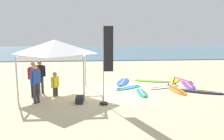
{
  "coord_description": "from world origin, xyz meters",
  "views": [
    {
      "loc": [
        -1.23,
        -11.03,
        2.94
      ],
      "look_at": [
        -0.06,
        1.24,
        1.0
      ],
      "focal_mm": 34.79,
      "sensor_mm": 36.0,
      "label": 1
    }
  ],
  "objects_px": {
    "canopy_tent": "(55,47)",
    "surfboard_black": "(199,91)",
    "surfboard_purple": "(188,85)",
    "surfboard_cyan": "(128,88)",
    "surfboard_teal": "(142,93)",
    "surfboard_yellow": "(174,80)",
    "surfboard_pink": "(183,80)",
    "banner_flag": "(106,69)",
    "surfboard_lime": "(152,81)",
    "surfboard_blue": "(123,82)",
    "gear_bag_near_tent": "(80,100)",
    "person_blue": "(36,81)",
    "person_red": "(34,77)",
    "person_black": "(40,75)",
    "surfboard_white": "(165,87)",
    "person_yellow": "(55,83)",
    "surfboard_orange": "(175,89)"
  },
  "relations": [
    {
      "from": "person_black",
      "to": "person_yellow",
      "type": "height_order",
      "value": "person_black"
    },
    {
      "from": "surfboard_cyan",
      "to": "surfboard_pink",
      "type": "relative_size",
      "value": 0.85
    },
    {
      "from": "person_red",
      "to": "person_yellow",
      "type": "xyz_separation_m",
      "value": [
        0.99,
        0.06,
        -0.33
      ]
    },
    {
      "from": "surfboard_teal",
      "to": "surfboard_black",
      "type": "bearing_deg",
      "value": -0.54
    },
    {
      "from": "person_black",
      "to": "gear_bag_near_tent",
      "type": "relative_size",
      "value": 2.85
    },
    {
      "from": "surfboard_cyan",
      "to": "surfboard_teal",
      "type": "distance_m",
      "value": 1.27
    },
    {
      "from": "surfboard_cyan",
      "to": "gear_bag_near_tent",
      "type": "xyz_separation_m",
      "value": [
        -2.61,
        -2.47,
        0.1
      ]
    },
    {
      "from": "banner_flag",
      "to": "gear_bag_near_tent",
      "type": "distance_m",
      "value": 1.88
    },
    {
      "from": "surfboard_teal",
      "to": "gear_bag_near_tent",
      "type": "height_order",
      "value": "gear_bag_near_tent"
    },
    {
      "from": "surfboard_teal",
      "to": "gear_bag_near_tent",
      "type": "relative_size",
      "value": 3.03
    },
    {
      "from": "person_blue",
      "to": "person_black",
      "type": "relative_size",
      "value": 1.0
    },
    {
      "from": "surfboard_blue",
      "to": "surfboard_yellow",
      "type": "bearing_deg",
      "value": 4.48
    },
    {
      "from": "surfboard_white",
      "to": "surfboard_purple",
      "type": "bearing_deg",
      "value": 12.19
    },
    {
      "from": "person_blue",
      "to": "person_red",
      "type": "relative_size",
      "value": 1.0
    },
    {
      "from": "person_blue",
      "to": "surfboard_black",
      "type": "bearing_deg",
      "value": 8.12
    },
    {
      "from": "surfboard_white",
      "to": "person_black",
      "type": "xyz_separation_m",
      "value": [
        -6.84,
        -0.77,
        0.95
      ]
    },
    {
      "from": "person_red",
      "to": "person_black",
      "type": "bearing_deg",
      "value": 73.95
    },
    {
      "from": "surfboard_yellow",
      "to": "surfboard_blue",
      "type": "bearing_deg",
      "value": -175.52
    },
    {
      "from": "surfboard_white",
      "to": "person_blue",
      "type": "distance_m",
      "value": 7.14
    },
    {
      "from": "surfboard_purple",
      "to": "surfboard_teal",
      "type": "relative_size",
      "value": 1.31
    },
    {
      "from": "surfboard_cyan",
      "to": "surfboard_pink",
      "type": "xyz_separation_m",
      "value": [
        3.96,
        1.73,
        -0.0
      ]
    },
    {
      "from": "surfboard_pink",
      "to": "gear_bag_near_tent",
      "type": "bearing_deg",
      "value": -147.48
    },
    {
      "from": "surfboard_lime",
      "to": "surfboard_black",
      "type": "bearing_deg",
      "value": -59.46
    },
    {
      "from": "surfboard_black",
      "to": "surfboard_blue",
      "type": "xyz_separation_m",
      "value": [
        -3.65,
        2.8,
        -0.0
      ]
    },
    {
      "from": "surfboard_yellow",
      "to": "surfboard_pink",
      "type": "xyz_separation_m",
      "value": [
        0.53,
        -0.15,
        0.0
      ]
    },
    {
      "from": "surfboard_black",
      "to": "person_blue",
      "type": "height_order",
      "value": "person_blue"
    },
    {
      "from": "person_yellow",
      "to": "surfboard_blue",
      "type": "bearing_deg",
      "value": 36.95
    },
    {
      "from": "person_yellow",
      "to": "banner_flag",
      "type": "distance_m",
      "value": 3.02
    },
    {
      "from": "gear_bag_near_tent",
      "to": "surfboard_yellow",
      "type": "bearing_deg",
      "value": 35.65
    },
    {
      "from": "person_black",
      "to": "person_blue",
      "type": "bearing_deg",
      "value": -83.7
    },
    {
      "from": "canopy_tent",
      "to": "surfboard_teal",
      "type": "height_order",
      "value": "canopy_tent"
    },
    {
      "from": "surfboard_purple",
      "to": "surfboard_yellow",
      "type": "bearing_deg",
      "value": 100.7
    },
    {
      "from": "surfboard_yellow",
      "to": "person_black",
      "type": "relative_size",
      "value": 1.32
    },
    {
      "from": "person_black",
      "to": "person_red",
      "type": "relative_size",
      "value": 1.0
    },
    {
      "from": "surfboard_cyan",
      "to": "surfboard_blue",
      "type": "relative_size",
      "value": 0.69
    },
    {
      "from": "surfboard_lime",
      "to": "banner_flag",
      "type": "distance_m",
      "value": 5.82
    },
    {
      "from": "surfboard_teal",
      "to": "banner_flag",
      "type": "relative_size",
      "value": 0.53
    },
    {
      "from": "surfboard_lime",
      "to": "canopy_tent",
      "type": "bearing_deg",
      "value": -156.72
    },
    {
      "from": "surfboard_white",
      "to": "surfboard_cyan",
      "type": "bearing_deg",
      "value": -178.59
    },
    {
      "from": "surfboard_lime",
      "to": "surfboard_yellow",
      "type": "bearing_deg",
      "value": 5.81
    },
    {
      "from": "canopy_tent",
      "to": "surfboard_black",
      "type": "distance_m",
      "value": 7.82
    },
    {
      "from": "canopy_tent",
      "to": "surfboard_lime",
      "type": "distance_m",
      "value": 6.67
    },
    {
      "from": "surfboard_blue",
      "to": "gear_bag_near_tent",
      "type": "distance_m",
      "value": 4.79
    },
    {
      "from": "surfboard_teal",
      "to": "gear_bag_near_tent",
      "type": "distance_m",
      "value": 3.37
    },
    {
      "from": "surfboard_cyan",
      "to": "surfboard_purple",
      "type": "bearing_deg",
      "value": 5.99
    },
    {
      "from": "person_black",
      "to": "person_red",
      "type": "bearing_deg",
      "value": -106.05
    },
    {
      "from": "surfboard_orange",
      "to": "surfboard_purple",
      "type": "bearing_deg",
      "value": 39.53
    },
    {
      "from": "person_blue",
      "to": "banner_flag",
      "type": "bearing_deg",
      "value": -8.7
    },
    {
      "from": "person_yellow",
      "to": "surfboard_cyan",
      "type": "bearing_deg",
      "value": 17.9
    },
    {
      "from": "surfboard_purple",
      "to": "surfboard_cyan",
      "type": "bearing_deg",
      "value": -174.01
    }
  ]
}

